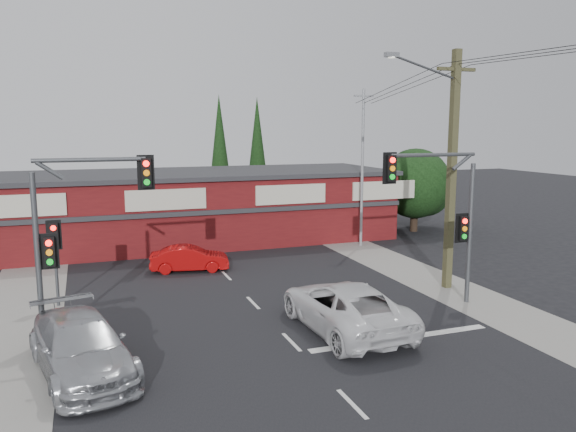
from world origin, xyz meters
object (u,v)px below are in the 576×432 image
object	(u,v)px
shop_building	(174,207)
white_suv	(345,306)
utility_pole	(450,163)
red_sedan	(190,259)
silver_suv	(81,346)

from	to	relation	value
shop_building	white_suv	bearing A→B (deg)	-79.72
white_suv	utility_pole	size ratio (longest dim) A/B	0.60
white_suv	red_sedan	xyz separation A→B (m)	(-3.55, 9.77, -0.22)
silver_suv	shop_building	xyz separation A→B (m)	(5.34, 17.71, 1.34)
white_suv	silver_suv	distance (m)	8.47
shop_building	utility_pole	size ratio (longest dim) A/B	2.73
red_sedan	shop_building	world-z (taller)	shop_building
white_suv	red_sedan	distance (m)	10.40
utility_pole	silver_suv	bearing A→B (deg)	-165.84
silver_suv	utility_pole	distance (m)	15.85
utility_pole	shop_building	bearing A→B (deg)	123.76
shop_building	utility_pole	bearing A→B (deg)	-56.24
silver_suv	red_sedan	size ratio (longest dim) A/B	1.48
red_sedan	white_suv	bearing A→B (deg)	-149.43
shop_building	red_sedan	bearing A→B (deg)	-93.45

